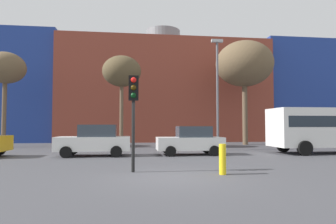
{
  "coord_description": "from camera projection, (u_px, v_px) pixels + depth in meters",
  "views": [
    {
      "loc": [
        -1.27,
        -9.43,
        1.67
      ],
      "look_at": [
        1.18,
        10.42,
        2.62
      ],
      "focal_mm": 31.1,
      "sensor_mm": 36.0,
      "label": 1
    }
  ],
  "objects": [
    {
      "name": "ground_plane",
      "position": [
        171.0,
        177.0,
        9.43
      ],
      "size": [
        200.0,
        200.0,
        0.0
      ],
      "primitive_type": "plane",
      "color": "#47474C"
    },
    {
      "name": "building_backdrop",
      "position": [
        163.0,
        92.0,
        34.27
      ],
      "size": [
        40.05,
        10.05,
        12.94
      ],
      "color": "brown",
      "rests_on": "ground_plane"
    },
    {
      "name": "parked_car_1",
      "position": [
        95.0,
        140.0,
        16.12
      ],
      "size": [
        4.0,
        1.97,
        1.74
      ],
      "rotation": [
        0.0,
        0.0,
        3.14
      ],
      "color": "white",
      "rests_on": "ground_plane"
    },
    {
      "name": "parked_car_2",
      "position": [
        191.0,
        141.0,
        16.78
      ],
      "size": [
        3.8,
        1.87,
        1.65
      ],
      "rotation": [
        0.0,
        0.0,
        3.14
      ],
      "color": "white",
      "rests_on": "ground_plane"
    },
    {
      "name": "white_bus",
      "position": [
        327.0,
        127.0,
        17.74
      ],
      "size": [
        6.8,
        2.62,
        2.72
      ],
      "rotation": [
        0.0,
        0.0,
        3.14
      ],
      "color": "white",
      "rests_on": "ground_plane"
    },
    {
      "name": "traffic_light_island",
      "position": [
        133.0,
        101.0,
        10.58
      ],
      "size": [
        0.36,
        0.36,
        3.5
      ],
      "rotation": [
        0.0,
        0.0,
        -1.56
      ],
      "color": "black",
      "rests_on": "ground_plane"
    },
    {
      "name": "bare_tree_0",
      "position": [
        5.0,
        69.0,
        22.87
      ],
      "size": [
        3.09,
        3.09,
        7.48
      ],
      "color": "brown",
      "rests_on": "ground_plane"
    },
    {
      "name": "bare_tree_1",
      "position": [
        244.0,
        64.0,
        26.11
      ],
      "size": [
        5.1,
        5.1,
        9.28
      ],
      "color": "brown",
      "rests_on": "ground_plane"
    },
    {
      "name": "bare_tree_2",
      "position": [
        122.0,
        72.0,
        22.55
      ],
      "size": [
        3.0,
        3.0,
        7.1
      ],
      "color": "brown",
      "rests_on": "ground_plane"
    },
    {
      "name": "bollard_yellow_0",
      "position": [
        223.0,
        159.0,
        9.99
      ],
      "size": [
        0.24,
        0.24,
        1.05
      ],
      "primitive_type": "cylinder",
      "color": "yellow",
      "rests_on": "ground_plane"
    },
    {
      "name": "street_lamp",
      "position": [
        217.0,
        87.0,
        20.11
      ],
      "size": [
        0.8,
        0.24,
        7.7
      ],
      "color": "#59595E",
      "rests_on": "ground_plane"
    }
  ]
}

